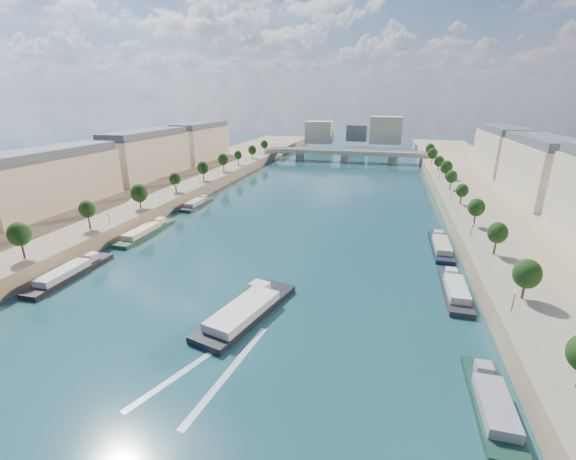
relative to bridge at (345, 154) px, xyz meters
The scene contains 17 objects.
ground 143.90m from the bridge, 90.00° to the right, with size 700.00×700.00×0.00m, color #0D303B.
quay_left 160.85m from the bridge, 116.59° to the right, with size 44.00×520.00×5.00m, color #9E8460.
quay_right 160.85m from the bridge, 63.41° to the right, with size 44.00×520.00×5.00m, color #9E8460.
pave_left 154.70m from the bridge, 111.62° to the right, with size 14.00×520.00×0.10m, color gray.
pave_right 154.70m from the bridge, 68.38° to the right, with size 14.00×520.00×0.10m, color gray.
trees_left 152.20m from the bridge, 111.20° to the right, with size 4.80×268.80×8.26m.
trees_right 144.78m from the bridge, 67.66° to the right, with size 4.80×268.80×8.26m.
lamps_left 162.55m from the bridge, 108.85° to the right, with size 0.36×200.36×4.28m.
lamps_right 148.44m from the bridge, 69.28° to the right, with size 0.36×200.36×4.28m.
buildings_left 157.26m from the bridge, 122.82° to the right, with size 16.00×226.00×23.20m.
buildings_right 157.26m from the bridge, 57.18° to the right, with size 16.00×226.00×23.20m.
skyline 76.38m from the bridge, 87.59° to the left, with size 79.00×42.00×22.00m.
bridge is the anchor object (origin of this frame).
tour_barge 204.46m from the bridge, 89.14° to the right, with size 14.41×28.18×3.74m.
wake 221.09m from the bridge, 89.20° to the right, with size 14.14×25.92×0.04m.
moored_barges_left 204.19m from the bridge, 102.88° to the right, with size 5.00×158.26×3.60m.
moored_barges_right 207.72m from the bridge, 77.34° to the right, with size 5.00×125.31×3.60m.
Camera 1 is at (28.30, -24.77, 42.03)m, focal length 24.00 mm.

